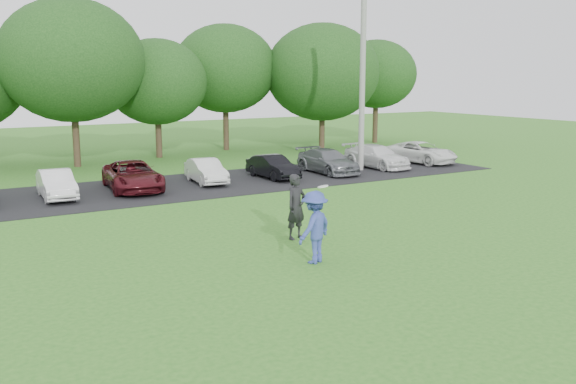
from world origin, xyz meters
The scene contains 7 objects.
ground centered at (0.00, 0.00, 0.00)m, with size 100.00×100.00×0.00m, color #2B6B1E.
parking_lot centered at (0.00, 13.00, 0.01)m, with size 32.00×6.50×0.03m, color black.
utility_pole centered at (9.87, 12.76, 4.60)m, with size 0.28×0.28×9.20m, color gray.
frisbee_player centered at (-0.97, 0.59, 0.94)m, with size 1.39×1.13×2.07m.
camera_bystander centered at (-0.08, 2.89, 0.96)m, with size 0.79×0.62×1.93m.
parked_cars centered at (1.54, 13.04, 0.60)m, with size 31.01×4.56×1.21m.
tree_row centered at (1.51, 22.76, 4.91)m, with size 42.39×9.85×8.64m.
Camera 1 is at (-9.80, -12.72, 4.79)m, focal length 40.00 mm.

